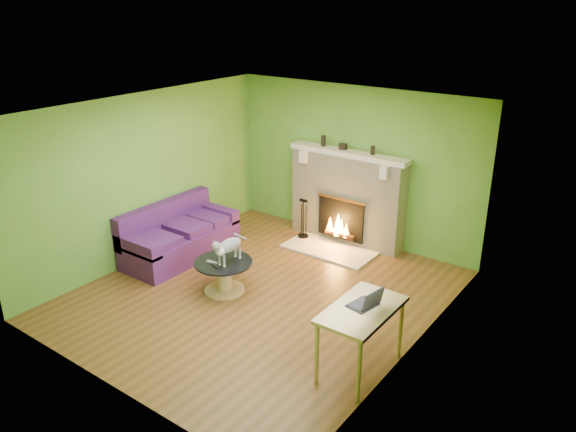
% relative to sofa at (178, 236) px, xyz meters
% --- Properties ---
extents(floor, '(5.00, 5.00, 0.00)m').
position_rel_sofa_xyz_m(floor, '(1.86, -0.22, -0.33)').
color(floor, brown).
rests_on(floor, ground).
extents(ceiling, '(5.00, 5.00, 0.00)m').
position_rel_sofa_xyz_m(ceiling, '(1.86, -0.22, 2.27)').
color(ceiling, white).
rests_on(ceiling, wall_back).
extents(wall_back, '(5.00, 0.00, 5.00)m').
position_rel_sofa_xyz_m(wall_back, '(1.86, 2.28, 0.97)').
color(wall_back, '#53812A').
rests_on(wall_back, floor).
extents(wall_front, '(5.00, 0.00, 5.00)m').
position_rel_sofa_xyz_m(wall_front, '(1.86, -2.72, 0.97)').
color(wall_front, '#53812A').
rests_on(wall_front, floor).
extents(wall_left, '(0.00, 5.00, 5.00)m').
position_rel_sofa_xyz_m(wall_left, '(-0.39, -0.22, 0.97)').
color(wall_left, '#53812A').
rests_on(wall_left, floor).
extents(wall_right, '(0.00, 5.00, 5.00)m').
position_rel_sofa_xyz_m(wall_right, '(4.11, -0.22, 0.97)').
color(wall_right, '#53812A').
rests_on(wall_right, floor).
extents(window_frame, '(0.00, 1.20, 1.20)m').
position_rel_sofa_xyz_m(window_frame, '(4.10, -1.12, 1.22)').
color(window_frame, silver).
rests_on(window_frame, wall_right).
extents(window_pane, '(0.00, 1.06, 1.06)m').
position_rel_sofa_xyz_m(window_pane, '(4.09, -1.12, 1.22)').
color(window_pane, white).
rests_on(window_pane, wall_right).
extents(fireplace, '(2.10, 0.46, 1.58)m').
position_rel_sofa_xyz_m(fireplace, '(1.86, 2.10, 0.44)').
color(fireplace, '#BEB79D').
rests_on(fireplace, floor).
extents(hearth, '(1.50, 0.75, 0.03)m').
position_rel_sofa_xyz_m(hearth, '(1.86, 1.58, -0.32)').
color(hearth, beige).
rests_on(hearth, floor).
extents(mantel, '(2.10, 0.28, 0.08)m').
position_rel_sofa_xyz_m(mantel, '(1.86, 2.08, 1.21)').
color(mantel, beige).
rests_on(mantel, fireplace).
extents(sofa, '(0.88, 1.90, 0.85)m').
position_rel_sofa_xyz_m(sofa, '(0.00, 0.00, 0.00)').
color(sofa, '#421759').
rests_on(sofa, floor).
extents(coffee_table, '(0.82, 0.82, 0.46)m').
position_rel_sofa_xyz_m(coffee_table, '(1.38, -0.44, -0.06)').
color(coffee_table, tan).
rests_on(coffee_table, floor).
extents(desk, '(0.62, 1.07, 0.79)m').
position_rel_sofa_xyz_m(desk, '(3.81, -0.89, 0.36)').
color(desk, tan).
rests_on(desk, floor).
extents(cat, '(0.24, 0.66, 0.41)m').
position_rel_sofa_xyz_m(cat, '(1.46, -0.39, 0.34)').
color(cat, slate).
rests_on(cat, coffee_table).
extents(remote_silver, '(0.18, 0.07, 0.02)m').
position_rel_sofa_xyz_m(remote_silver, '(1.28, -0.56, 0.14)').
color(remote_silver, gray).
rests_on(remote_silver, coffee_table).
extents(remote_black, '(0.17, 0.08, 0.02)m').
position_rel_sofa_xyz_m(remote_black, '(1.40, -0.62, 0.14)').
color(remote_black, black).
rests_on(remote_black, coffee_table).
extents(laptop, '(0.33, 0.36, 0.24)m').
position_rel_sofa_xyz_m(laptop, '(3.79, -0.84, 0.58)').
color(laptop, black).
rests_on(laptop, desk).
extents(fire_tools, '(0.18, 0.18, 0.69)m').
position_rel_sofa_xyz_m(fire_tools, '(1.23, 1.73, 0.04)').
color(fire_tools, black).
rests_on(fire_tools, hearth).
extents(mantel_vase_left, '(0.08, 0.08, 0.18)m').
position_rel_sofa_xyz_m(mantel_vase_left, '(1.36, 2.11, 1.34)').
color(mantel_vase_left, black).
rests_on(mantel_vase_left, mantel).
extents(mantel_vase_right, '(0.07, 0.07, 0.14)m').
position_rel_sofa_xyz_m(mantel_vase_right, '(2.28, 2.11, 1.32)').
color(mantel_vase_right, black).
rests_on(mantel_vase_right, mantel).
extents(mantel_box, '(0.12, 0.08, 0.10)m').
position_rel_sofa_xyz_m(mantel_box, '(1.74, 2.11, 1.30)').
color(mantel_box, black).
rests_on(mantel_box, mantel).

